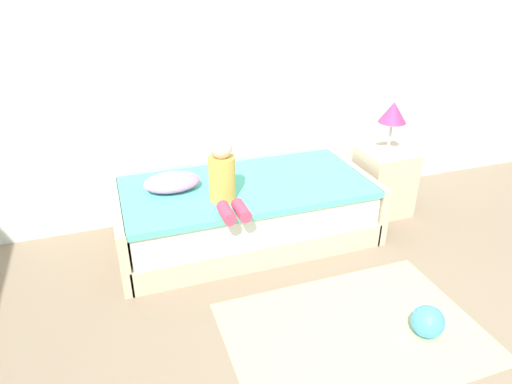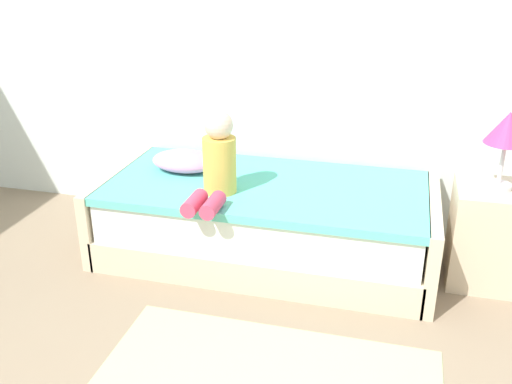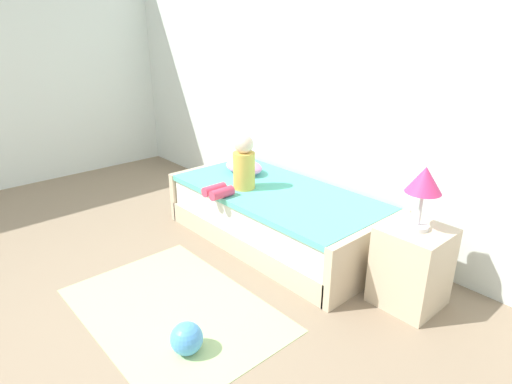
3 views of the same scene
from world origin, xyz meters
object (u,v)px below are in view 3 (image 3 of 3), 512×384
object	(u,v)px
pillow	(244,167)
toy_ball	(187,338)
table_lamp	(424,183)
nightstand	(411,266)
bed	(276,216)
child_figure	(240,168)

from	to	relation	value
pillow	toy_ball	xyz separation A→B (m)	(1.29, -1.56, -0.46)
table_lamp	pillow	distance (m)	1.96
nightstand	table_lamp	world-z (taller)	table_lamp
nightstand	bed	bearing A→B (deg)	-178.37
child_figure	toy_ball	bearing A→B (deg)	-52.10
nightstand	child_figure	xyz separation A→B (m)	(-1.59, -0.27, 0.40)
bed	toy_ball	size ratio (longest dim) A/B	10.25
nightstand	child_figure	world-z (taller)	child_figure
bed	pillow	world-z (taller)	pillow
bed	toy_ball	world-z (taller)	bed
pillow	child_figure	bearing A→B (deg)	-44.40
nightstand	pillow	xyz separation A→B (m)	(-1.93, 0.06, 0.26)
table_lamp	child_figure	bearing A→B (deg)	-170.49
table_lamp	bed	bearing A→B (deg)	-178.37
nightstand	child_figure	bearing A→B (deg)	-170.49
bed	table_lamp	world-z (taller)	table_lamp
table_lamp	toy_ball	bearing A→B (deg)	-112.97
bed	child_figure	size ratio (longest dim) A/B	4.14
child_figure	table_lamp	bearing A→B (deg)	9.51
child_figure	toy_ball	world-z (taller)	child_figure
child_figure	pillow	size ratio (longest dim) A/B	1.16
toy_ball	bed	bearing A→B (deg)	116.11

